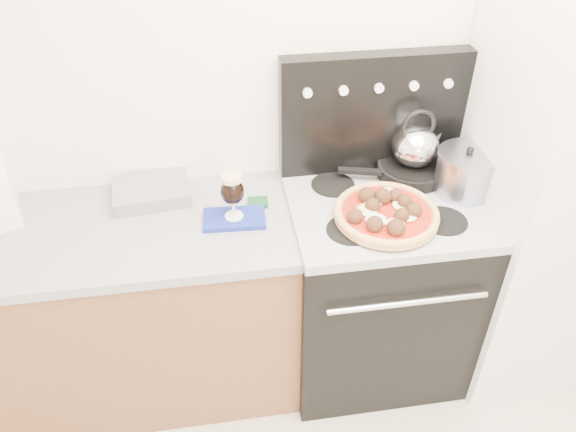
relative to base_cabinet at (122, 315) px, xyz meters
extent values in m
cube|color=white|center=(1.02, 0.30, 0.82)|extent=(3.50, 0.01, 2.50)
cube|color=brown|center=(0.00, 0.00, 0.00)|extent=(1.45, 0.60, 0.86)
cube|color=#93939B|center=(0.00, 0.00, 0.45)|extent=(1.48, 0.63, 0.04)
cube|color=black|center=(1.10, -0.02, 0.01)|extent=(0.76, 0.65, 0.88)
cube|color=#ADADB2|center=(1.10, -0.02, 0.47)|extent=(0.76, 0.65, 0.04)
cube|color=black|center=(1.10, 0.25, 0.74)|extent=(0.76, 0.08, 0.50)
cube|color=silver|center=(1.80, -0.05, 0.52)|extent=(0.64, 0.68, 1.90)
cube|color=silver|center=(0.19, 0.18, 0.50)|extent=(0.32, 0.25, 0.06)
cube|color=navy|center=(0.51, -0.03, 0.48)|extent=(0.24, 0.15, 0.02)
cylinder|color=black|center=(1.07, -0.13, 0.50)|extent=(0.44, 0.44, 0.01)
cylinder|color=black|center=(1.27, 0.15, 0.52)|extent=(0.35, 0.35, 0.05)
cylinder|color=#9E9DB2|center=(1.43, 0.01, 0.57)|extent=(0.25, 0.25, 0.17)
camera|label=1|loc=(0.45, -1.73, 1.79)|focal=35.00mm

